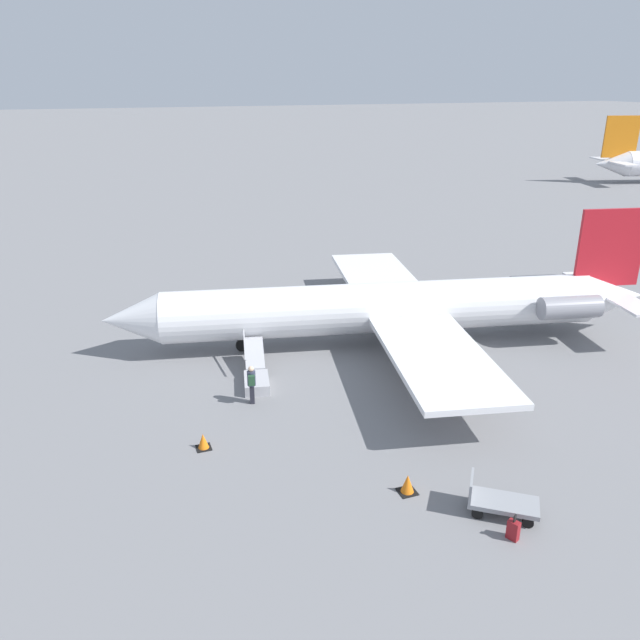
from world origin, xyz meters
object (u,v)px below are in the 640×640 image
(airplane_main, at_px, (399,306))
(boarding_stairs, at_px, (256,377))
(passenger, at_px, (252,382))
(luggage_cart, at_px, (499,502))
(suitcase, at_px, (513,530))

(airplane_main, height_order, boarding_stairs, airplane_main)
(airplane_main, xyz_separation_m, boarding_stairs, (8.34, 2.08, -1.68))
(passenger, xyz_separation_m, luggage_cart, (-5.58, 9.94, -0.54))
(airplane_main, height_order, suitcase, airplane_main)
(airplane_main, relative_size, suitcase, 32.56)
(suitcase, bearing_deg, luggage_cart, -105.10)
(luggage_cart, distance_m, suitcase, 1.21)
(luggage_cart, height_order, suitcase, luggage_cart)
(airplane_main, distance_m, luggage_cart, 14.21)
(boarding_stairs, height_order, luggage_cart, boarding_stairs)
(luggage_cart, bearing_deg, airplane_main, -67.02)
(boarding_stairs, height_order, passenger, passenger)
(passenger, bearing_deg, boarding_stairs, -7.82)
(passenger, relative_size, luggage_cart, 0.72)
(passenger, bearing_deg, suitcase, -142.02)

